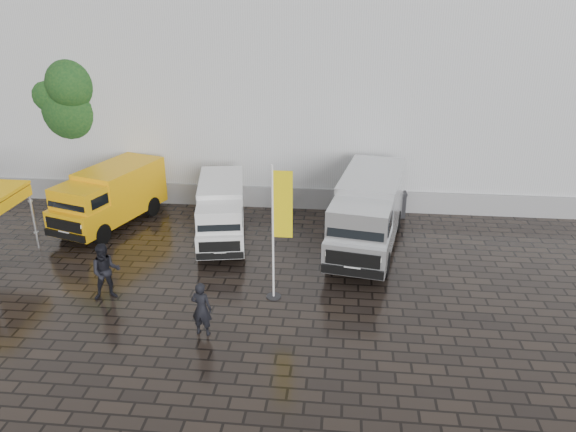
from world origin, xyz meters
name	(u,v)px	position (x,y,z in m)	size (l,w,h in m)	color
ground	(275,294)	(0.00, 0.00, 0.00)	(120.00, 120.00, 0.00)	black
exhibition_hall	(346,56)	(2.00, 16.00, 6.00)	(44.00, 16.00, 12.00)	silver
hall_plinth	(339,200)	(2.00, 7.95, 0.50)	(44.00, 0.15, 1.00)	gray
van_yellow	(110,198)	(-7.76, 5.14, 1.23)	(2.06, 5.34, 2.47)	#F0A70C
van_white	(221,213)	(-2.71, 4.25, 1.15)	(1.76, 5.29, 2.29)	white
van_silver	(368,215)	(3.14, 3.93, 1.43)	(2.19, 6.58, 2.85)	silver
flagpole	(278,227)	(0.17, -0.17, 2.56)	(0.88, 0.50, 4.63)	black
tree	(80,100)	(-10.67, 9.63, 4.49)	(3.90, 4.00, 7.00)	black
wheelie_bin	(398,204)	(4.64, 7.47, 0.56)	(0.68, 0.68, 1.13)	black
person_front	(202,309)	(-1.85, -2.51, 0.87)	(0.63, 0.41, 1.73)	black
person_tent	(106,272)	(-5.48, -0.79, 0.98)	(0.95, 0.74, 1.96)	black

